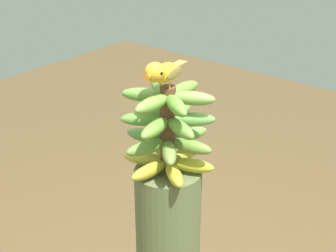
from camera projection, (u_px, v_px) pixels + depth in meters
The scene contains 2 objects.
banana_bunch at pixel (168, 130), 1.60m from camera, with size 0.30×0.31×0.29m.
perched_bird at pixel (162, 72), 1.50m from camera, with size 0.07×0.21×0.09m.
Camera 1 is at (-0.90, 1.12, 2.05)m, focal length 55.04 mm.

